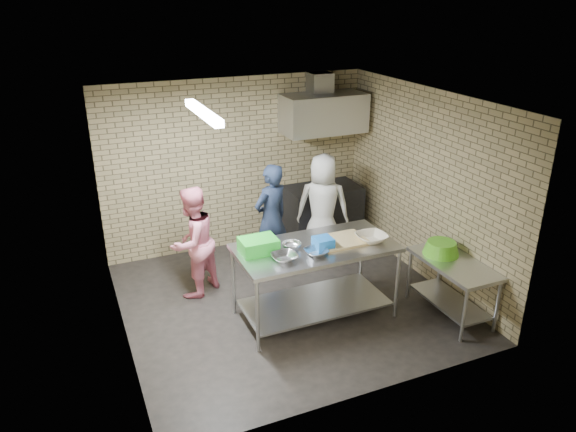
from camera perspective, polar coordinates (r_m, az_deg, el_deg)
The scene contains 26 objects.
floor at distance 7.45m, azimuth -0.10°, elevation -8.86°, with size 4.20×4.20×0.00m, color black.
ceiling at distance 6.46m, azimuth -0.12°, elevation 12.01°, with size 4.20×4.20×0.00m, color black.
back_wall at distance 8.61m, azimuth -5.37°, elevation 5.37°, with size 4.20×0.06×2.70m, color #90815A.
front_wall at distance 5.24m, azimuth 8.59°, elevation -6.67°, with size 4.20×0.06×2.70m, color #90815A.
left_wall at distance 6.38m, azimuth -17.72°, elevation -1.98°, with size 0.06×4.00×2.70m, color #90815A.
right_wall at distance 7.86m, azimuth 14.14°, elevation 3.05°, with size 0.06×4.00×2.70m, color #90815A.
prep_table at distance 6.93m, azimuth 2.82°, elevation -6.80°, with size 1.97×0.98×0.98m, color #B8BAC0.
side_counter at distance 7.30m, azimuth 16.65°, elevation -7.21°, with size 0.60×1.20×0.75m, color silver.
stove at distance 9.10m, azimuth 3.63°, elevation 0.36°, with size 1.20×0.70×0.90m, color black.
range_hood at distance 8.65m, azimuth 3.75°, elevation 10.64°, with size 1.30×0.60×0.60m, color silver.
hood_duct at distance 8.70m, azimuth 3.37°, elevation 13.73°, with size 0.35×0.30×0.30m, color #A5A8AD.
wall_shelf at distance 8.99m, azimuth 4.90°, elevation 9.89°, with size 0.80×0.20×0.04m, color #3F2B19.
fluorescent_fixture at distance 6.16m, azimuth -8.85°, elevation 10.64°, with size 0.10×1.25×0.08m, color white.
green_crate at distance 6.51m, azimuth -3.10°, elevation -3.08°, with size 0.44×0.33×0.17m, color green.
blue_tub at distance 6.61m, azimuth 3.68°, elevation -2.86°, with size 0.22×0.22×0.14m, color blue.
cutting_board at distance 6.82m, azimuth 5.62°, elevation -2.57°, with size 0.60×0.46×0.03m, color tan.
mixing_bowl_a at distance 6.33m, azimuth -0.38°, elevation -4.34°, with size 0.31×0.31×0.08m, color #AFB1B6.
mixing_bowl_b at distance 6.61m, azimuth 0.38°, elevation -3.13°, with size 0.23×0.23×0.07m, color silver.
mixing_bowl_c at distance 6.47m, azimuth 2.96°, elevation -3.79°, with size 0.28×0.28×0.07m, color #AEB0B5.
ceramic_bowl at distance 6.88m, azimuth 8.71°, elevation -2.26°, with size 0.38×0.38×0.09m, color beige.
green_basin at distance 7.25m, azimuth 15.69°, elevation -3.22°, with size 0.46×0.46×0.17m, color #59C626, non-canonical shape.
bottle_red at distance 8.86m, azimuth 3.47°, elevation 10.46°, with size 0.07×0.07×0.18m, color #B22619.
bottle_green at distance 9.04m, azimuth 5.77°, elevation 10.54°, with size 0.06×0.06×0.15m, color green.
man_navy at distance 7.89m, azimuth -1.77°, elevation -0.28°, with size 0.60×0.39×1.64m, color #151D34.
woman_pink at distance 7.40m, azimuth -9.92°, elevation -2.71°, with size 0.75×0.58×1.54m, color pink.
woman_white at distance 8.33m, azimuth 3.65°, elevation 0.97°, with size 0.80×0.52×1.65m, color white.
Camera 1 is at (-2.50, -5.84, 3.89)m, focal length 34.07 mm.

